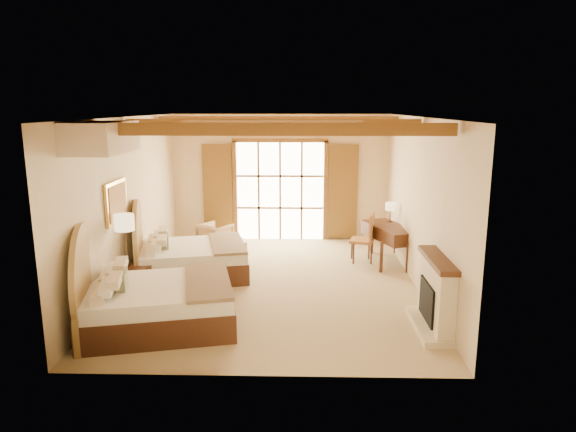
{
  "coord_description": "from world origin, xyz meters",
  "views": [
    {
      "loc": [
        0.52,
        -9.5,
        3.41
      ],
      "look_at": [
        0.28,
        0.2,
        1.31
      ],
      "focal_mm": 32.0,
      "sensor_mm": 36.0,
      "label": 1
    }
  ],
  "objects_px": {
    "nightstand": "(137,281)",
    "armchair": "(215,236)",
    "bed_far": "(184,256)",
    "desk": "(389,243)",
    "bed_near": "(148,299)"
  },
  "relations": [
    {
      "from": "nightstand",
      "to": "armchair",
      "type": "bearing_deg",
      "value": 86.91
    },
    {
      "from": "armchair",
      "to": "bed_near",
      "type": "bearing_deg",
      "value": 119.17
    },
    {
      "from": "bed_far",
      "to": "desk",
      "type": "xyz_separation_m",
      "value": [
        4.31,
        1.08,
        0.01
      ]
    },
    {
      "from": "bed_near",
      "to": "armchair",
      "type": "height_order",
      "value": "bed_near"
    },
    {
      "from": "bed_far",
      "to": "armchair",
      "type": "xyz_separation_m",
      "value": [
        0.3,
        2.04,
        -0.11
      ]
    },
    {
      "from": "desk",
      "to": "bed_near",
      "type": "bearing_deg",
      "value": -161.17
    },
    {
      "from": "armchair",
      "to": "nightstand",
      "type": "bearing_deg",
      "value": 106.39
    },
    {
      "from": "bed_near",
      "to": "desk",
      "type": "height_order",
      "value": "bed_near"
    },
    {
      "from": "nightstand",
      "to": "desk",
      "type": "relative_size",
      "value": 0.32
    },
    {
      "from": "desk",
      "to": "armchair",
      "type": "bearing_deg",
      "value": 146.39
    },
    {
      "from": "bed_far",
      "to": "bed_near",
      "type": "bearing_deg",
      "value": -103.63
    },
    {
      "from": "bed_near",
      "to": "desk",
      "type": "distance_m",
      "value": 5.57
    },
    {
      "from": "desk",
      "to": "bed_far",
      "type": "bearing_deg",
      "value": 173.87
    },
    {
      "from": "bed_far",
      "to": "desk",
      "type": "bearing_deg",
      "value": 0.75
    },
    {
      "from": "nightstand",
      "to": "bed_near",
      "type": "bearing_deg",
      "value": -52.48
    }
  ]
}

